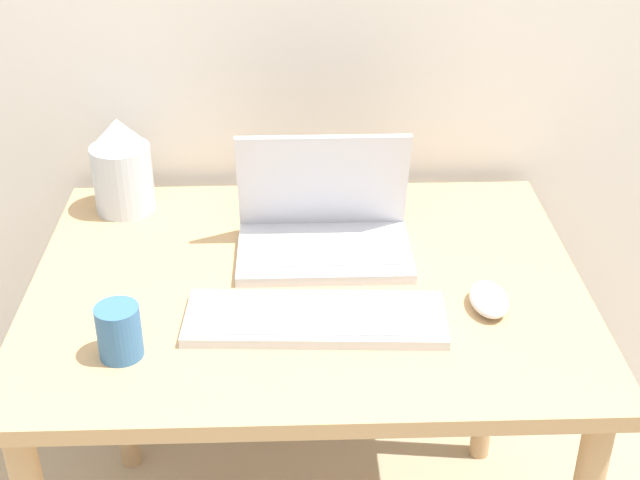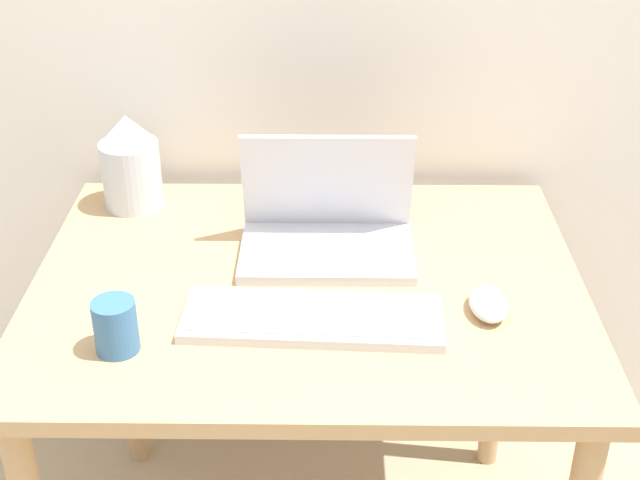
% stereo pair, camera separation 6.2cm
% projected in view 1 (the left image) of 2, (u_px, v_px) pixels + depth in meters
% --- Properties ---
extents(desk, '(1.01, 0.79, 0.76)m').
position_uv_depth(desk, '(307.00, 326.00, 1.69)').
color(desk, tan).
rests_on(desk, ground_plane).
extents(laptop, '(0.33, 0.22, 0.23)m').
position_uv_depth(laptop, '(324.00, 227.00, 1.71)').
color(laptop, silver).
rests_on(laptop, desk).
extents(keyboard, '(0.45, 0.17, 0.02)m').
position_uv_depth(keyboard, '(315.00, 319.00, 1.51)').
color(keyboard, silver).
rests_on(keyboard, desk).
extents(mouse, '(0.07, 0.11, 0.03)m').
position_uv_depth(mouse, '(489.00, 299.00, 1.55)').
color(mouse, silver).
rests_on(mouse, desk).
extents(vase, '(0.12, 0.12, 0.20)m').
position_uv_depth(vase, '(121.00, 166.00, 1.83)').
color(vase, silver).
rests_on(vase, desk).
extents(mug, '(0.07, 0.07, 0.09)m').
position_uv_depth(mug, '(119.00, 332.00, 1.42)').
color(mug, teal).
rests_on(mug, desk).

